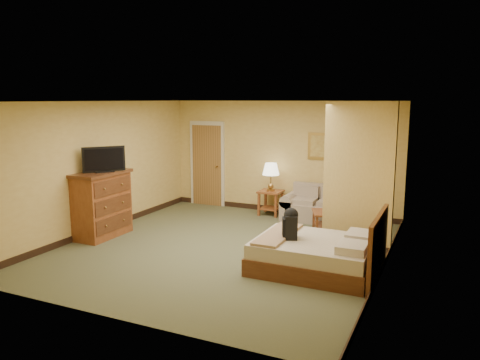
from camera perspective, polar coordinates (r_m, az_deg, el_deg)
The scene contains 17 objects.
floor at distance 8.48m, azimuth -1.90°, elevation -8.29°, with size 6.00×6.00×0.00m, color #525436.
ceiling at distance 8.06m, azimuth -2.01°, elevation 9.56°, with size 6.00×6.00×0.00m, color white.
back_wall at distance 10.91m, azimuth 5.11°, elevation 2.76°, with size 5.50×0.02×2.60m, color tan.
left_wall at distance 9.70m, azimuth -16.65°, elevation 1.50°, with size 0.02×6.00×2.60m, color tan.
right_wall at distance 7.38m, azimuth 17.53°, elevation -1.08°, with size 0.02×6.00×2.60m, color tan.
partition at distance 8.37m, azimuth 14.26°, elevation 0.33°, with size 1.20×0.15×2.60m, color tan.
door at distance 11.70m, azimuth -4.01°, elevation 1.94°, with size 0.94×0.16×2.10m.
baseboard at distance 11.12m, azimuth 4.99°, elevation -3.60°, with size 5.50×0.02×0.12m, color black.
loveseat at distance 10.39m, azimuth 9.53°, elevation -3.55°, with size 1.56×0.72×0.79m.
side_table at distance 10.78m, azimuth 3.75°, elevation -2.31°, with size 0.51×0.51×0.56m.
table_lamp at distance 10.66m, azimuth 3.79°, elevation 1.25°, with size 0.39×0.39×0.64m.
coffee_table at distance 9.56m, azimuth 10.82°, elevation -4.50°, with size 0.84×0.84×0.42m.
wall_picture at distance 10.56m, azimuth 10.31°, elevation 4.04°, with size 0.78×0.04×0.60m.
dresser at distance 9.40m, azimuth -16.48°, elevation -2.83°, with size 0.63×1.19×1.27m.
tv at distance 9.19m, azimuth -16.27°, elevation 2.35°, with size 0.52×0.67×0.49m.
bed at distance 7.43m, azimuth 9.54°, elevation -8.88°, with size 1.90×1.54×1.00m.
backpack at distance 7.35m, azimuth 6.23°, elevation -5.15°, with size 0.28×0.33×0.49m.
Camera 1 is at (3.60, -7.21, 2.64)m, focal length 35.00 mm.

